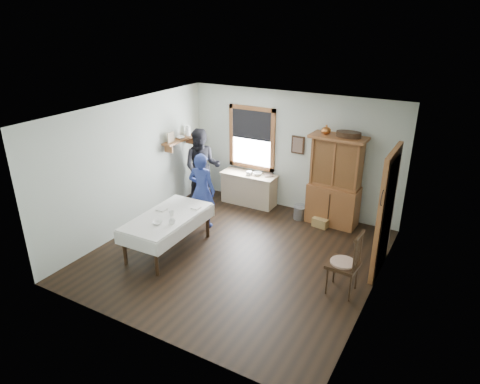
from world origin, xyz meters
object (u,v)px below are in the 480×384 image
Objects in this scene: dining_table at (168,233)px; figure_dark at (202,170)px; work_counter at (249,189)px; spindle_chair at (344,262)px; woman_blue at (202,193)px; pail at (300,213)px; china_hutch at (335,181)px; wicker_basket at (321,222)px.

figure_dark reaches higher than dining_table.
figure_dark reaches higher than work_counter.
spindle_chair is 0.74× the size of woman_blue.
dining_table reaches higher than pail.
spindle_chair is 2.74m from pail.
china_hutch is at bearing -156.41° from woman_blue.
pail is at bearing 130.71° from spindle_chair.
pail is (-0.68, -0.14, -0.83)m from china_hutch.
work_counter is at bearing -178.88° from china_hutch.
china_hutch is 3.60m from dining_table.
work_counter is 1.97m from wicker_basket.
spindle_chair is at bearing -50.97° from figure_dark.
dining_table is 3.02m from pail.
figure_dark is (-0.99, -0.48, 0.46)m from work_counter.
work_counter is 1.58m from woman_blue.
dining_table is at bearing -129.64° from china_hutch.
china_hutch is 1.07× the size of dining_table.
spindle_chair reaches higher than pail.
dining_table is 1.22× the size of woman_blue.
woman_blue reaches higher than pail.
china_hutch is at bearing 62.32° from wicker_basket.
spindle_chair is (3.00, -2.36, 0.18)m from work_counter.
spindle_chair is 4.42m from figure_dark.
work_counter is 4.00× the size of wicker_basket.
figure_dark is (-2.37, -0.30, 0.69)m from pail.
woman_blue is 0.90× the size of figure_dark.
woman_blue reaches higher than spindle_chair.
spindle_chair is at bearing 5.61° from dining_table.
china_hutch is 1.30× the size of woman_blue.
figure_dark reaches higher than wicker_basket.
wicker_basket is at bearing -115.55° from china_hutch.
work_counter is 0.68× the size of china_hutch.
work_counter is 1.20m from figure_dark.
dining_table reaches higher than wicker_basket.
wicker_basket is 0.20× the size of figure_dark.
work_counter is 2.70m from dining_table.
pail is 0.87× the size of wicker_basket.
spindle_chair is (3.30, 0.32, 0.19)m from dining_table.
woman_blue is at bearing -81.96° from figure_dark.
wicker_basket is at bearing -9.57° from work_counter.
woman_blue is at bearing -146.18° from china_hutch.
wicker_basket is at bearing -159.90° from woman_blue.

